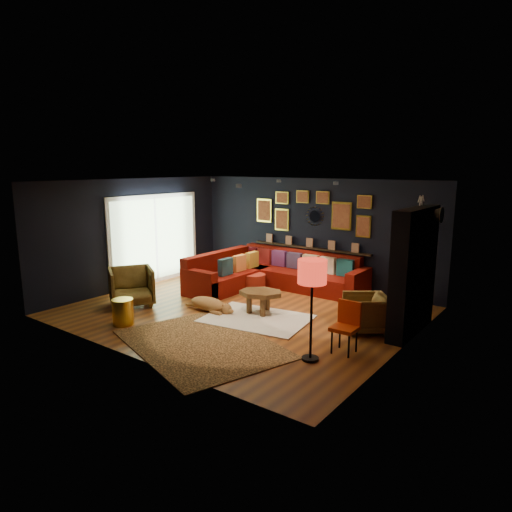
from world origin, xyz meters
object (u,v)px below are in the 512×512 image
Objects in this scene: gold_stool at (123,312)px; dog at (208,301)px; pouf at (254,281)px; armchair_right at (366,311)px; armchair_left at (131,285)px; floor_lamp at (312,276)px; sectional at (268,275)px; orange_chair at (347,323)px; coffee_table at (261,295)px.

dog is (0.72, 1.53, -0.04)m from gold_stool.
armchair_right is at bearing -17.80° from pouf.
armchair_left is at bearing -109.12° from armchair_right.
pouf is 4.25m from floor_lamp.
sectional is 4.20× the size of orange_chair.
pouf is 0.34× the size of floor_lamp.
armchair_right is 4.42m from gold_stool.
armchair_left is at bearing 134.01° from gold_stool.
orange_chair reaches higher than dog.
pouf is at bearing 95.78° from dog.
dog is (0.04, -2.18, -0.12)m from sectional.
armchair_right is at bearing -39.96° from armchair_left.
orange_chair reaches higher than armchair_right.
sectional is 3.84× the size of armchair_left.
pouf is 3.97m from orange_chair.
armchair_left is (-1.49, -2.86, 0.12)m from sectional.
gold_stool is 4.09m from orange_chair.
gold_stool reaches higher than dog.
sectional is 6.51× the size of pouf.
orange_chair is at bearing 65.39° from floor_lamp.
coffee_table is 2.63m from gold_stool.
pouf is 2.88m from armchair_left.
armchair_left is 4.48m from floor_lamp.
gold_stool reaches higher than coffee_table.
orange_chair is (3.86, 1.33, 0.24)m from gold_stool.
armchair_right is at bearing 32.24° from gold_stool.
orange_chair is 1.07m from floor_lamp.
sectional is 3.77m from gold_stool.
sectional reaches higher than dog.
orange_chair is 0.69× the size of dog.
orange_chair is at bearing -4.91° from dog.
coffee_table is at bearing -49.16° from pouf.
armchair_right is at bearing -23.83° from sectional.
sectional is 3.23m from armchair_left.
armchair_left is 4.80m from armchair_right.
dog is (0.23, -1.88, 0.00)m from pouf.
pouf is 0.64× the size of orange_chair.
armchair_left is 4.71m from orange_chair.
dog is at bearing -152.45° from coffee_table.
coffee_table is 1.83m from pouf.
gold_stool is at bearing -98.10° from pouf.
orange_chair is (3.19, -2.38, 0.15)m from sectional.
floor_lamp is (-0.28, -0.62, 0.83)m from orange_chair.
sectional is at bearing 58.60° from pouf.
pouf is 1.08× the size of gold_stool.
dog is (-3.02, -0.83, -0.17)m from armchair_right.
armchair_left is at bearing -175.26° from orange_chair.
armchair_right is (3.06, -1.35, 0.05)m from sectional.
dog is (-2.86, 0.82, -1.10)m from floor_lamp.
armchair_left is at bearing 178.12° from floor_lamp.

